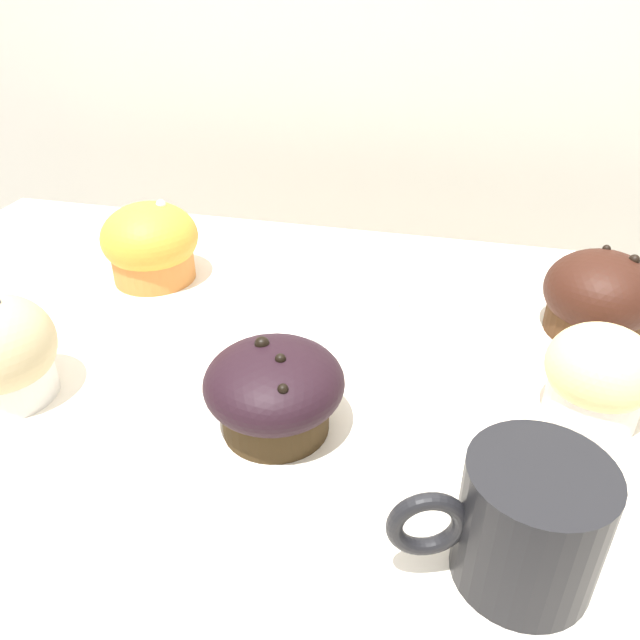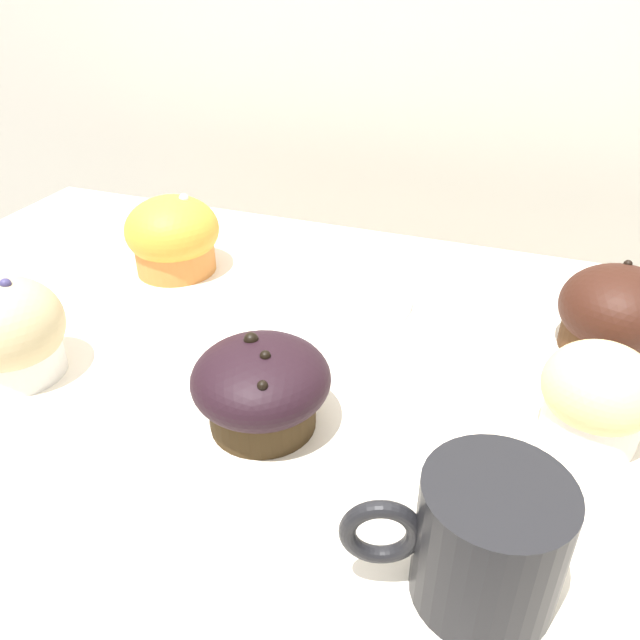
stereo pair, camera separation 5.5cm
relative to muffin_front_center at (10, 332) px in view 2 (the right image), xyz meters
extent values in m
cube|color=beige|center=(0.21, 0.70, -0.09)|extent=(3.20, 0.10, 1.80)
cylinder|color=silver|center=(0.00, 0.00, -0.02)|extent=(0.08, 0.08, 0.05)
ellipsoid|color=tan|center=(0.00, 0.00, 0.01)|extent=(0.09, 0.09, 0.08)
sphere|color=navy|center=(0.01, 0.00, 0.05)|extent=(0.01, 0.01, 0.01)
cylinder|color=#CC7A38|center=(0.02, 0.23, -0.02)|extent=(0.09, 0.09, 0.05)
ellipsoid|color=orange|center=(0.02, 0.23, 0.01)|extent=(0.11, 0.11, 0.08)
sphere|color=white|center=(0.04, 0.24, 0.04)|extent=(0.01, 0.01, 0.01)
cylinder|color=#372815|center=(0.23, 0.01, -0.02)|extent=(0.08, 0.08, 0.04)
ellipsoid|color=black|center=(0.23, 0.01, 0.00)|extent=(0.11, 0.11, 0.06)
sphere|color=black|center=(0.25, -0.02, 0.02)|extent=(0.01, 0.01, 0.01)
sphere|color=black|center=(0.22, 0.02, 0.03)|extent=(0.01, 0.01, 0.01)
sphere|color=black|center=(0.24, 0.01, 0.03)|extent=(0.01, 0.01, 0.01)
cylinder|color=white|center=(0.48, 0.09, -0.02)|extent=(0.07, 0.07, 0.05)
ellipsoid|color=#DCC37D|center=(0.48, 0.09, 0.01)|extent=(0.08, 0.08, 0.07)
cylinder|color=#442916|center=(0.50, 0.22, -0.02)|extent=(0.09, 0.09, 0.05)
ellipsoid|color=black|center=(0.50, 0.22, 0.00)|extent=(0.11, 0.11, 0.08)
sphere|color=black|center=(0.50, 0.25, 0.04)|extent=(0.01, 0.01, 0.01)
cylinder|color=black|center=(0.42, -0.08, 0.00)|extent=(0.09, 0.09, 0.09)
torus|color=black|center=(0.36, -0.10, 0.00)|extent=(0.05, 0.02, 0.05)
cylinder|color=black|center=(0.42, -0.08, 0.04)|extent=(0.07, 0.07, 0.01)
cylinder|color=white|center=(0.21, 0.22, -0.04)|extent=(0.19, 0.19, 0.01)
torus|color=white|center=(0.21, 0.22, -0.04)|extent=(0.19, 0.19, 0.01)
camera|label=1|loc=(0.36, -0.35, 0.29)|focal=35.00mm
camera|label=2|loc=(0.41, -0.33, 0.29)|focal=35.00mm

